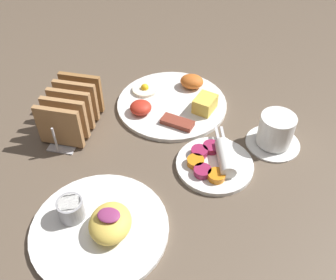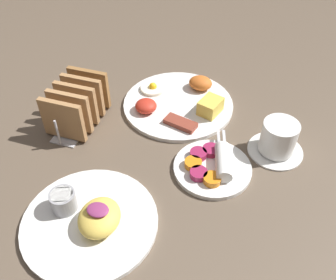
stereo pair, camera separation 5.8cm
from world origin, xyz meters
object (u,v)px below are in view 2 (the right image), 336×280
plate_breakfast (180,102)px  coffee_cup (278,139)px  plate_foreground (90,219)px  toast_rack (77,105)px  plate_condiments (213,166)px

plate_breakfast → coffee_cup: 0.26m
plate_foreground → toast_rack: bearing=121.3°
plate_foreground → toast_rack: size_ratio=1.38×
plate_condiments → plate_breakfast: bearing=124.5°
plate_condiments → coffee_cup: 0.15m
plate_foreground → coffee_cup: (0.30, 0.29, 0.02)m
plate_breakfast → plate_foreground: 0.39m
plate_breakfast → toast_rack: (-0.21, -0.13, 0.04)m
plate_foreground → coffee_cup: coffee_cup is taller
plate_breakfast → plate_condiments: plate_breakfast is taller
plate_breakfast → coffee_cup: bearing=-19.9°
plate_condiments → toast_rack: toast_rack is taller
plate_condiments → plate_foreground: bearing=-132.6°
coffee_cup → plate_breakfast: bearing=160.1°
toast_rack → coffee_cup: (0.46, 0.04, -0.01)m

